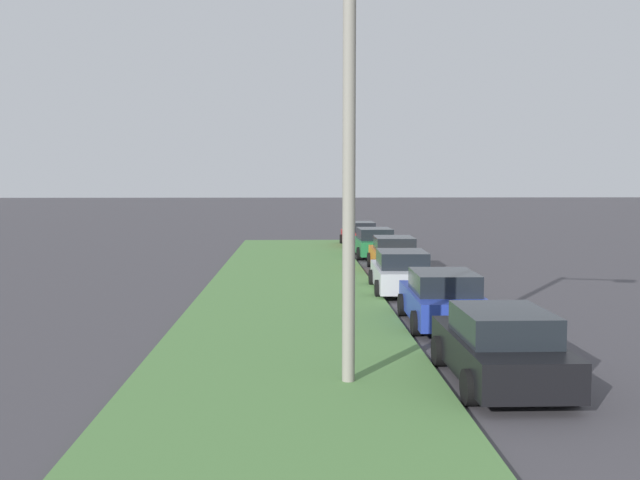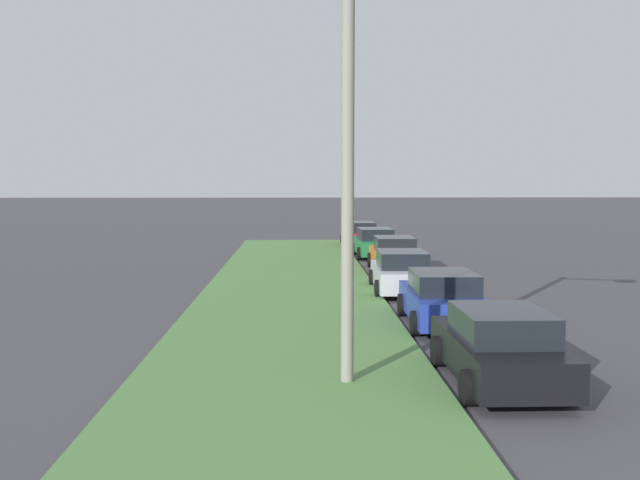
% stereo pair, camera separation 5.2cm
% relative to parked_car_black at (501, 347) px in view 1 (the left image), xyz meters
% --- Properties ---
extents(grass_median, '(60.00, 6.00, 0.12)m').
position_rel_parked_car_black_xyz_m(grass_median, '(2.10, 4.10, -0.66)').
color(grass_median, '#517F42').
rests_on(grass_median, ground).
extents(parked_car_black, '(4.31, 2.04, 1.47)m').
position_rel_parked_car_black_xyz_m(parked_car_black, '(0.00, 0.00, 0.00)').
color(parked_car_black, black).
rests_on(parked_car_black, ground).
extents(parked_car_blue, '(4.33, 2.08, 1.47)m').
position_rel_parked_car_black_xyz_m(parked_car_blue, '(5.65, -0.02, 0.00)').
color(parked_car_blue, '#23389E').
rests_on(parked_car_blue, ground).
extents(parked_car_silver, '(4.35, 2.11, 1.47)m').
position_rel_parked_car_black_xyz_m(parked_car_silver, '(11.29, 0.29, 0.00)').
color(parked_car_silver, '#B2B5BA').
rests_on(parked_car_silver, ground).
extents(parked_car_orange, '(4.33, 2.08, 1.47)m').
position_rel_parked_car_black_xyz_m(parked_car_orange, '(17.43, -0.25, 0.00)').
color(parked_car_orange, orange).
rests_on(parked_car_orange, ground).
extents(parked_car_green, '(4.36, 2.13, 1.47)m').
position_rel_parked_car_black_xyz_m(parked_car_green, '(22.89, 0.01, 0.00)').
color(parked_car_green, '#1E6B38').
rests_on(parked_car_green, ground).
extents(parked_car_red, '(4.33, 2.07, 1.47)m').
position_rel_parked_car_black_xyz_m(parked_car_red, '(28.32, 0.29, 0.00)').
color(parked_car_red, red).
rests_on(parked_car_red, ground).
extents(streetlight, '(0.94, 2.84, 7.50)m').
position_rel_parked_car_black_xyz_m(streetlight, '(-0.19, 2.57, 3.67)').
color(streetlight, gray).
rests_on(streetlight, ground).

